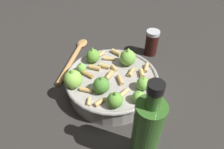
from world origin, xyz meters
TOP-DOWN VIEW (x-y plane):
  - ground_plane at (0.00, 0.00)m, footprint 2.40×2.40m
  - cooking_pan at (-0.00, 0.00)m, footprint 0.25×0.25m
  - pepper_shaker at (0.20, -0.10)m, footprint 0.04×0.04m
  - olive_oil_bottle at (-0.18, -0.10)m, footprint 0.06×0.06m
  - wooden_spoon at (0.12, 0.15)m, footprint 0.25×0.04m

SIDE VIEW (x-z plane):
  - ground_plane at x=0.00m, z-range 0.00..0.00m
  - wooden_spoon at x=0.12m, z-range 0.00..0.02m
  - cooking_pan at x=0.00m, z-range -0.02..0.09m
  - pepper_shaker at x=0.20m, z-range 0.00..0.09m
  - olive_oil_bottle at x=-0.18m, z-range -0.02..0.20m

